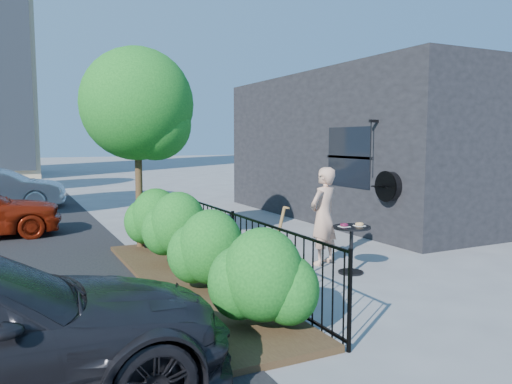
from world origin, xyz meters
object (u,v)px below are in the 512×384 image
patio_tree (141,111)px  cafe_table (351,241)px  woman (323,216)px  shovel (274,255)px

patio_tree → cafe_table: size_ratio=4.69×
cafe_table → woman: bearing=95.7°
cafe_table → shovel: 1.72m
patio_tree → cafe_table: 4.75m
patio_tree → cafe_table: bearing=-50.8°
patio_tree → woman: size_ratio=2.28×
cafe_table → woman: 0.79m
patio_tree → shovel: patio_tree is taller
shovel → patio_tree: bearing=105.1°
patio_tree → woman: 4.09m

